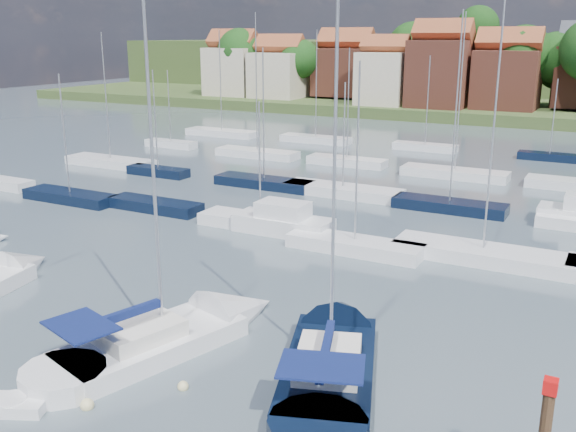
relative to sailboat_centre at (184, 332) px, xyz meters
The scene contains 10 objects.
ground 36.49m from the sailboat_centre, 87.59° to the left, with size 260.00×260.00×0.00m, color #43525B.
sailboat_centre is the anchor object (origin of this frame).
sailboat_navy 6.86m from the sailboat_centre, 13.54° to the left, with size 7.60×13.61×18.20m.
tender 7.97m from the sailboat_centre, 106.12° to the right, with size 2.95×2.26×0.58m.
buoy_c 5.27m from the sailboat_centre, 114.29° to the right, with size 0.42×0.42×0.42m, color #D85914.
buoy_d 6.22m from the sailboat_centre, 88.50° to the right, with size 0.52×0.52×0.52m, color beige.
buoy_e 5.53m from the sailboat_centre, 30.27° to the left, with size 0.44×0.44×0.44m, color beige.
buoy_h 4.30m from the sailboat_centre, 54.11° to the right, with size 0.44×0.44×0.44m, color beige.
marina_field 31.79m from the sailboat_centre, 83.78° to the left, with size 79.62×41.41×15.93m.
far_shore_town 129.24m from the sailboat_centre, 88.33° to the left, with size 212.46×90.00×22.27m.
Camera 1 is at (15.07, -17.73, 13.37)m, focal length 40.00 mm.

